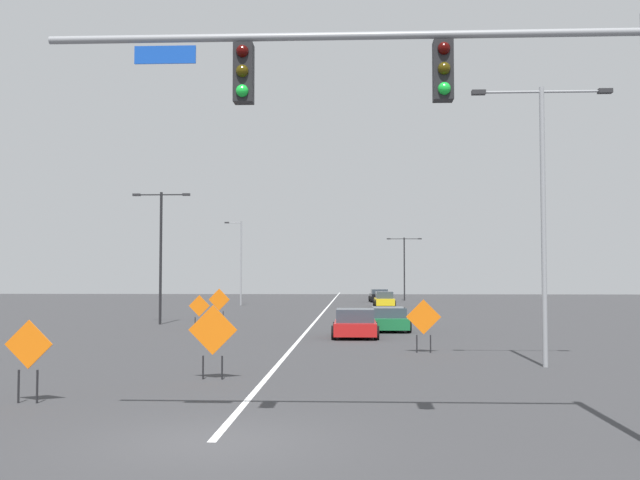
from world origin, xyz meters
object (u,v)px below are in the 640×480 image
at_px(street_lamp_near_right, 404,262).
at_px(construction_sign_median_far, 199,308).
at_px(street_lamp_mid_left, 161,246).
at_px(construction_sign_median_near, 424,319).
at_px(street_lamp_mid_right, 543,200).
at_px(construction_sign_left_shoulder, 29,350).
at_px(street_lamp_far_right, 240,259).
at_px(car_red_approaching, 355,324).
at_px(construction_sign_right_lane, 213,333).
at_px(traffic_signal_assembly, 452,118).
at_px(car_green_far, 388,319).
at_px(car_black_mid, 379,296).
at_px(construction_sign_left_lane, 219,301).
at_px(car_yellow_near, 384,300).

relative_size(street_lamp_near_right, construction_sign_median_far, 3.99).
xyz_separation_m(street_lamp_mid_left, construction_sign_median_near, (14.14, -15.80, -3.44)).
height_order(street_lamp_mid_right, construction_sign_left_shoulder, street_lamp_mid_right).
distance_m(street_lamp_far_right, construction_sign_left_shoulder, 56.22).
distance_m(construction_sign_left_shoulder, car_red_approaching, 19.85).
bearing_deg(street_lamp_mid_right, construction_sign_right_lane, -161.87).
relative_size(traffic_signal_assembly, street_lamp_mid_right, 1.18).
distance_m(construction_sign_right_lane, car_green_far, 19.65).
bearing_deg(car_green_far, construction_sign_median_far, 179.58).
bearing_deg(street_lamp_near_right, traffic_signal_assembly, -93.20).
distance_m(street_lamp_near_right, construction_sign_right_lane, 68.32).
bearing_deg(construction_sign_median_near, street_lamp_near_right, 86.84).
bearing_deg(car_black_mid, street_lamp_far_right, -143.90).
relative_size(street_lamp_mid_right, construction_sign_median_near, 4.48).
xyz_separation_m(construction_sign_left_lane, car_green_far, (10.06, -5.96, -0.73)).
bearing_deg(construction_sign_median_near, traffic_signal_assembly, -93.37).
relative_size(street_lamp_mid_left, car_black_mid, 1.91).
distance_m(traffic_signal_assembly, construction_sign_right_lane, 10.57).
bearing_deg(construction_sign_left_lane, car_yellow_near, 66.03).
relative_size(street_lamp_mid_right, car_black_mid, 2.16).
bearing_deg(construction_sign_right_lane, traffic_signal_assembly, -54.23).
xyz_separation_m(street_lamp_near_right, car_yellow_near, (-3.09, -17.88, -3.84)).
bearing_deg(car_green_far, construction_sign_median_near, -85.93).
distance_m(street_lamp_mid_left, construction_sign_left_lane, 4.90).
distance_m(traffic_signal_assembly, street_lamp_near_right, 75.48).
xyz_separation_m(construction_sign_left_shoulder, construction_sign_left_lane, (-0.87, 28.78, 0.14)).
bearing_deg(construction_sign_right_lane, car_black_mid, 83.83).
bearing_deg(construction_sign_median_near, street_lamp_mid_left, 131.83).
distance_m(construction_sign_median_near, construction_sign_left_shoulder, 15.29).
xyz_separation_m(construction_sign_median_near, car_black_mid, (0.17, 54.58, -0.59)).
height_order(street_lamp_near_right, construction_sign_left_lane, street_lamp_near_right).
relative_size(traffic_signal_assembly, construction_sign_left_shoulder, 5.64).
distance_m(street_lamp_mid_right, car_green_far, 16.76).
bearing_deg(car_yellow_near, construction_sign_left_shoulder, -100.76).
bearing_deg(construction_sign_left_shoulder, street_lamp_mid_left, 98.62).
relative_size(construction_sign_right_lane, car_green_far, 0.47).
height_order(construction_sign_median_far, construction_sign_right_lane, construction_sign_right_lane).
bearing_deg(construction_sign_right_lane, car_yellow_near, 82.24).
bearing_deg(construction_sign_median_near, car_red_approaching, 110.54).
bearing_deg(traffic_signal_assembly, street_lamp_far_right, 102.15).
bearing_deg(construction_sign_median_far, car_yellow_near, 70.22).
bearing_deg(car_red_approaching, construction_sign_median_near, -69.46).
height_order(street_lamp_mid_right, car_red_approaching, street_lamp_mid_right).
relative_size(street_lamp_near_right, construction_sign_right_lane, 3.60).
bearing_deg(traffic_signal_assembly, construction_sign_right_lane, 125.77).
distance_m(street_lamp_far_right, car_black_mid, 17.69).
height_order(street_lamp_mid_right, construction_sign_median_far, street_lamp_mid_right).
height_order(construction_sign_median_far, construction_sign_left_lane, construction_sign_left_lane).
distance_m(street_lamp_near_right, car_red_approaching, 53.63).
relative_size(car_black_mid, car_red_approaching, 1.05).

